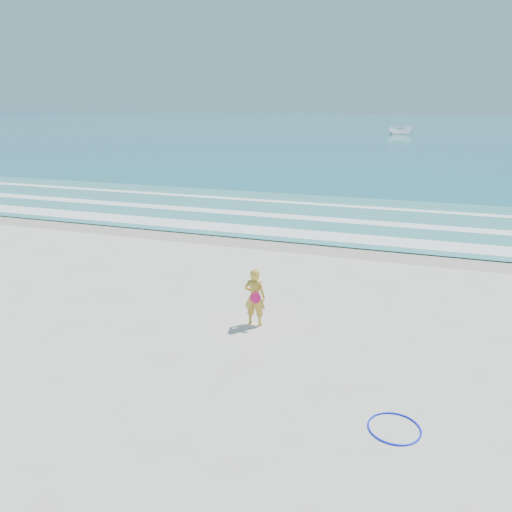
% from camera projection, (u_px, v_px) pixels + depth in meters
% --- Properties ---
extents(ground, '(400.00, 400.00, 0.00)m').
position_uv_depth(ground, '(172.00, 346.00, 11.18)').
color(ground, silver).
rests_on(ground, ground).
extents(wet_sand, '(400.00, 2.40, 0.00)m').
position_uv_depth(wet_sand, '(282.00, 242.00, 19.31)').
color(wet_sand, '#B2A893').
rests_on(wet_sand, ground).
extents(ocean, '(400.00, 190.00, 0.04)m').
position_uv_depth(ocean, '(406.00, 126.00, 106.00)').
color(ocean, '#19727F').
rests_on(ocean, ground).
extents(shallow, '(400.00, 10.00, 0.01)m').
position_uv_depth(shallow, '(311.00, 214.00, 23.81)').
color(shallow, '#59B7AD').
rests_on(shallow, ocean).
extents(foam_near, '(400.00, 1.40, 0.01)m').
position_uv_depth(foam_near, '(291.00, 233.00, 20.47)').
color(foam_near, white).
rests_on(foam_near, shallow).
extents(foam_mid, '(400.00, 0.90, 0.01)m').
position_uv_depth(foam_mid, '(307.00, 218.00, 23.09)').
color(foam_mid, white).
rests_on(foam_mid, shallow).
extents(foam_far, '(400.00, 0.60, 0.01)m').
position_uv_depth(foam_far, '(321.00, 204.00, 26.07)').
color(foam_far, white).
rests_on(foam_far, shallow).
extents(hoop, '(0.89, 0.89, 0.03)m').
position_uv_depth(hoop, '(394.00, 428.00, 8.37)').
color(hoop, '#0E1DFC').
rests_on(hoop, ground).
extents(boat, '(4.03, 2.00, 1.49)m').
position_uv_depth(boat, '(401.00, 130.00, 77.96)').
color(boat, white).
rests_on(boat, ocean).
extents(woman, '(0.54, 0.40, 1.44)m').
position_uv_depth(woman, '(255.00, 297.00, 12.06)').
color(woman, gold).
rests_on(woman, ground).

